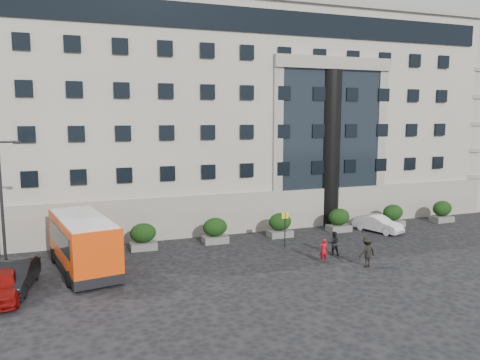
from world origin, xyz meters
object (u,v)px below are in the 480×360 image
Objects in this scene: hedge_c at (280,225)px; minibus at (83,241)px; pedestrian_b at (334,243)px; pedestrian_a at (324,250)px; hedge_b at (215,230)px; hedge_f at (442,211)px; parked_car_a at (2,285)px; parked_car_b at (15,276)px; street_lamp at (3,208)px; hedge_e at (393,215)px; bus_stop_sign at (285,223)px; pedestrian_c at (367,252)px; hedge_a at (143,236)px; white_taxi at (378,224)px; hedge_d at (339,220)px.

minibus is at bearing -166.92° from hedge_c.
pedestrian_a is at bearing 61.84° from pedestrian_b.
hedge_b is 20.80m from hedge_f.
parked_car_a is 1.29m from parked_car_b.
street_lamp is at bearing 6.55° from pedestrian_a.
hedge_e is 0.73× the size of bus_stop_sign.
street_lamp is at bearing -165.33° from hedge_c.
bus_stop_sign is 17.25m from parked_car_b.
bus_stop_sign reaches higher than hedge_f.
street_lamp reaches higher than pedestrian_c.
hedge_b is at bearing 9.25° from minibus.
pedestrian_b is (11.77, -5.60, -0.12)m from hedge_a.
bus_stop_sign is 4.14m from pedestrian_a.
white_taxi is (22.41, 2.12, -1.12)m from minibus.
hedge_c is 6.73m from pedestrian_a.
street_lamp reaches higher than parked_car_b.
pedestrian_b is at bearing -76.29° from hedge_c.
minibus reaches higher than pedestrian_a.
pedestrian_a is at bearing 3.83° from parked_car_b.
pedestrian_a is at bearing -147.19° from hedge_e.
pedestrian_c reaches higher than hedge_c.
hedge_a is 1.00× the size of hedge_e.
hedge_a is at bearing 39.52° from parked_car_a.
hedge_b is at bearing -60.10° from pedestrian_c.
pedestrian_b is at bearing -25.45° from hedge_a.
hedge_b is (5.20, 0.00, 0.00)m from hedge_a.
bus_stop_sign is (-0.90, -2.80, 0.80)m from hedge_c.
hedge_d is 9.06m from pedestrian_c.
hedge_f is 0.39× the size of parked_car_b.
pedestrian_c reaches higher than hedge_e.
hedge_b is 5.20m from hedge_c.
hedge_a is 1.00× the size of hedge_f.
hedge_d reaches higher than white_taxi.
hedge_e is 0.23× the size of minibus.
bus_stop_sign is 9.13m from white_taxi.
hedge_f is at bearing 0.00° from hedge_c.
parked_car_b is at bearing 22.97° from pedestrian_b.
white_taxi is at bearing -123.62° from pedestrian_b.
bus_stop_sign is at bearing -8.45° from minibus.
pedestrian_b is (6.57, -5.60, -0.12)m from hedge_b.
hedge_b reaches higher than pedestrian_a.
hedge_f reaches higher than parked_car_b.
street_lamp is 1.68× the size of parked_car_b.
hedge_c reaches higher than white_taxi.
hedge_e is at bearing 5.20° from white_taxi.
parked_car_b is (0.47, 1.20, 0.03)m from parked_car_a.
pedestrian_c reaches higher than pedestrian_a.
pedestrian_c is (-8.42, -8.47, 0.03)m from hedge_e.
hedge_d reaches higher than parked_car_a.
pedestrian_b is (-6.66, -4.38, 0.14)m from white_taxi.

